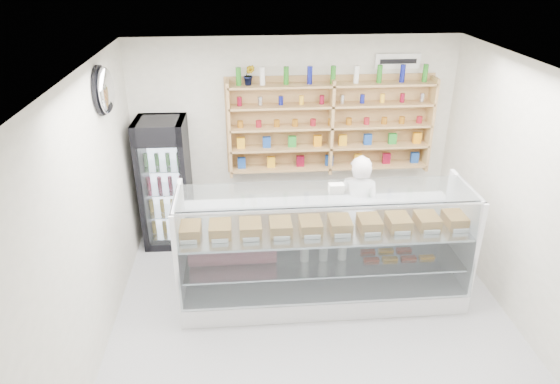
{
  "coord_description": "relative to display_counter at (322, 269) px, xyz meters",
  "views": [
    {
      "loc": [
        -0.74,
        -4.19,
        3.79
      ],
      "look_at": [
        -0.32,
        0.9,
        1.32
      ],
      "focal_mm": 32.0,
      "sensor_mm": 36.0,
      "label": 1
    }
  ],
  "objects": [
    {
      "name": "room",
      "position": [
        -0.15,
        -0.68,
        1.02
      ],
      "size": [
        5.0,
        5.0,
        5.0
      ],
      "color": "#B5B6BB",
      "rests_on": "ground"
    },
    {
      "name": "display_counter",
      "position": [
        0.0,
        0.0,
        0.0
      ],
      "size": [
        3.29,
        0.98,
        1.43
      ],
      "color": "white",
      "rests_on": "floor"
    },
    {
      "name": "shop_worker",
      "position": [
        0.56,
        0.69,
        0.39
      ],
      "size": [
        0.66,
        0.57,
        1.54
      ],
      "primitive_type": "imported",
      "rotation": [
        0.0,
        0.0,
        2.72
      ],
      "color": "white",
      "rests_on": "floor"
    },
    {
      "name": "drinks_cooler",
      "position": [
        -1.96,
        1.45,
        0.53
      ],
      "size": [
        0.67,
        0.65,
        1.82
      ],
      "rotation": [
        0.0,
        0.0,
        -0.02
      ],
      "color": "black",
      "rests_on": "floor"
    },
    {
      "name": "wall_shelving",
      "position": [
        0.35,
        1.66,
        1.21
      ],
      "size": [
        2.84,
        0.28,
        1.33
      ],
      "color": "tan",
      "rests_on": "back_wall"
    },
    {
      "name": "potted_plant",
      "position": [
        -0.77,
        1.66,
        1.95
      ],
      "size": [
        0.17,
        0.14,
        0.27
      ],
      "primitive_type": "imported",
      "rotation": [
        0.0,
        0.0,
        -0.18
      ],
      "color": "#1E6626",
      "rests_on": "wall_shelving"
    },
    {
      "name": "security_mirror",
      "position": [
        -2.32,
        0.52,
        2.07
      ],
      "size": [
        0.15,
        0.5,
        0.5
      ],
      "primitive_type": "ellipsoid",
      "color": "silver",
      "rests_on": "left_wall"
    },
    {
      "name": "wall_sign",
      "position": [
        1.25,
        1.79,
        2.07
      ],
      "size": [
        0.62,
        0.03,
        0.2
      ],
      "primitive_type": "cube",
      "color": "white",
      "rests_on": "back_wall"
    }
  ]
}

